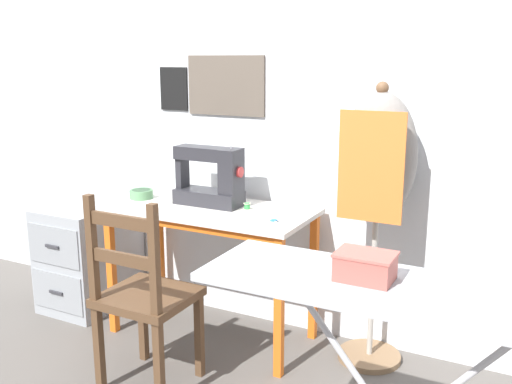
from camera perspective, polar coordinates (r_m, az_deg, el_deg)
ground_plane at (r=3.12m, az=-6.98°, el=-15.84°), size 14.00×14.00×0.00m
wall_back at (r=3.23m, az=-1.72°, el=9.06°), size 10.00×0.07×2.55m
sewing_table at (r=3.06m, az=-4.71°, el=-3.35°), size 1.11×0.52×0.74m
sewing_machine at (r=3.05m, az=-4.39°, el=1.37°), size 0.39×0.16×0.34m
fabric_bowl at (r=3.29m, az=-11.40°, el=-0.17°), size 0.13×0.13×0.05m
scissors at (r=2.76m, az=2.17°, el=-3.00°), size 0.13×0.09×0.01m
thread_spool_near_machine at (r=2.99m, az=-0.90°, el=-1.44°), size 0.04×0.04×0.03m
wooden_chair at (r=2.69m, az=-11.15°, el=-10.35°), size 0.40×0.38×0.94m
filing_cabinet at (r=3.70m, az=-16.32°, el=-6.06°), size 0.42×0.57×0.64m
dress_form at (r=2.77m, az=12.12°, el=2.34°), size 0.36×0.32×1.41m
ironing_board at (r=1.68m, az=14.38°, el=-10.71°), size 1.18×0.37×0.89m
storage_box at (r=1.68m, az=10.86°, el=-7.30°), size 0.17×0.12×0.08m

